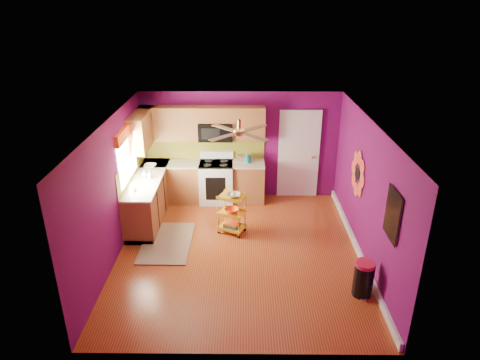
{
  "coord_description": "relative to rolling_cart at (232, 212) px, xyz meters",
  "views": [
    {
      "loc": [
        0.07,
        -6.84,
        4.47
      ],
      "look_at": [
        0.01,
        0.4,
        1.3
      ],
      "focal_mm": 32.0,
      "sensor_mm": 36.0,
      "label": 1
    }
  ],
  "objects": [
    {
      "name": "counter_dish",
      "position": [
        -1.84,
        1.2,
        0.51
      ],
      "size": [
        0.26,
        0.26,
        0.06
      ],
      "primitive_type": "imported",
      "color": "white",
      "rests_on": "lower_cabinets"
    },
    {
      "name": "toaster",
      "position": [
        0.21,
        1.51,
        0.56
      ],
      "size": [
        0.22,
        0.15,
        0.18
      ],
      "primitive_type": "cube",
      "color": "beige",
      "rests_on": "lower_cabinets"
    },
    {
      "name": "room_envelope",
      "position": [
        0.18,
        -0.71,
        1.17
      ],
      "size": [
        4.54,
        5.04,
        2.52
      ],
      "color": "#630B55",
      "rests_on": "ground"
    },
    {
      "name": "left_window",
      "position": [
        -2.06,
        0.34,
        1.27
      ],
      "size": [
        0.08,
        1.35,
        1.08
      ],
      "color": "white",
      "rests_on": "ground"
    },
    {
      "name": "electric_range",
      "position": [
        -0.4,
        1.46,
        0.02
      ],
      "size": [
        0.76,
        0.66,
        1.13
      ],
      "color": "white",
      "rests_on": "ground"
    },
    {
      "name": "soap_bottle_b",
      "position": [
        -1.84,
        0.66,
        0.55
      ],
      "size": [
        0.12,
        0.12,
        0.15
      ],
      "primitive_type": "imported",
      "color": "white",
      "rests_on": "lower_cabinets"
    },
    {
      "name": "right_wall_art",
      "position": [
        2.38,
        -1.05,
        0.98
      ],
      "size": [
        0.04,
        2.74,
        1.04
      ],
      "color": "black",
      "rests_on": "ground"
    },
    {
      "name": "trash_can",
      "position": [
        2.14,
        -1.94,
        -0.16
      ],
      "size": [
        0.41,
        0.41,
        0.61
      ],
      "color": "black",
      "rests_on": "ground"
    },
    {
      "name": "shag_rug",
      "position": [
        -1.26,
        -0.42,
        -0.45
      ],
      "size": [
        0.94,
        1.53,
        0.02
      ],
      "primitive_type": "cube",
      "rotation": [
        0.0,
        0.0,
        -0.01
      ],
      "color": "#321A10",
      "rests_on": "ground"
    },
    {
      "name": "upper_cabinetry",
      "position": [
        -1.09,
        1.46,
        1.33
      ],
      "size": [
        2.8,
        2.3,
        1.26
      ],
      "color": "brown",
      "rests_on": "ground"
    },
    {
      "name": "teal_kettle",
      "position": [
        0.31,
        1.52,
        0.56
      ],
      "size": [
        0.18,
        0.18,
        0.21
      ],
      "color": "teal",
      "rests_on": "lower_cabinets"
    },
    {
      "name": "lower_cabinets",
      "position": [
        -1.19,
        1.1,
        -0.03
      ],
      "size": [
        2.81,
        2.31,
        0.94
      ],
      "color": "brown",
      "rests_on": "ground"
    },
    {
      "name": "panel_door",
      "position": [
        1.5,
        1.75,
        0.56
      ],
      "size": [
        0.95,
        0.11,
        2.15
      ],
      "color": "white",
      "rests_on": "ground"
    },
    {
      "name": "counter_cup",
      "position": [
        -1.9,
        -0.07,
        0.52
      ],
      "size": [
        0.11,
        0.11,
        0.09
      ],
      "primitive_type": "imported",
      "color": "white",
      "rests_on": "lower_cabinets"
    },
    {
      "name": "soap_bottle_a",
      "position": [
        -1.73,
        0.58,
        0.56
      ],
      "size": [
        0.08,
        0.08,
        0.17
      ],
      "primitive_type": "imported",
      "color": "#EA3F72",
      "rests_on": "lower_cabinets"
    },
    {
      "name": "ceiling_fan",
      "position": [
        0.15,
        -0.51,
        1.82
      ],
      "size": [
        1.01,
        1.01,
        0.26
      ],
      "color": "#BF8C3F",
      "rests_on": "ground"
    },
    {
      "name": "rolling_cart",
      "position": [
        0.0,
        0.0,
        0.0
      ],
      "size": [
        0.61,
        0.54,
        0.91
      ],
      "color": "yellow",
      "rests_on": "ground"
    },
    {
      "name": "ground",
      "position": [
        0.15,
        -0.71,
        -0.47
      ],
      "size": [
        5.0,
        5.0,
        0.0
      ],
      "primitive_type": "plane",
      "color": "maroon",
      "rests_on": "ground"
    }
  ]
}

